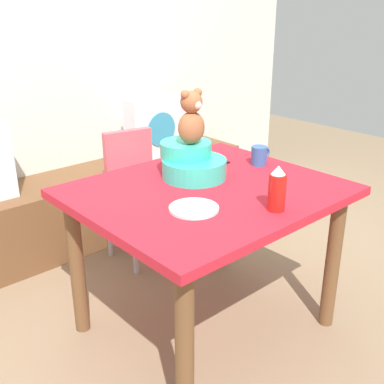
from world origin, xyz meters
The scene contains 12 objects.
ground_plane centered at (0.00, 0.00, 0.00)m, with size 8.00×8.00×0.00m, color #8C7256.
back_wall centered at (0.00, 1.50, 1.30)m, with size 4.40×0.10×2.60m, color silver.
window_bench centered at (0.00, 1.23, 0.23)m, with size 2.60×0.44×0.46m, color brown.
pillow_floral_right centered at (0.64, 1.21, 0.68)m, with size 0.44×0.15×0.44m.
dining_table centered at (0.00, 0.00, 0.63)m, with size 1.12×0.95×0.74m.
highchair centered at (0.18, 0.79, 0.52)m, with size 0.39×0.50×0.79m.
infant_seat_teal centered at (0.05, 0.16, 0.81)m, with size 0.30×0.33×0.16m.
teddy_bear centered at (0.05, 0.16, 1.02)m, with size 0.13×0.12×0.25m.
ketchup_bottle centered at (0.04, -0.36, 0.83)m, with size 0.07×0.07×0.18m.
coffee_mug centered at (0.42, 0.06, 0.79)m, with size 0.12×0.08×0.09m.
dinner_plate_near centered at (-0.20, -0.14, 0.75)m, with size 0.20×0.20×0.01m, color white.
cell_phone centered at (0.30, 0.25, 0.74)m, with size 0.07×0.14×0.01m, color black.
Camera 1 is at (-1.35, -1.42, 1.51)m, focal length 44.36 mm.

